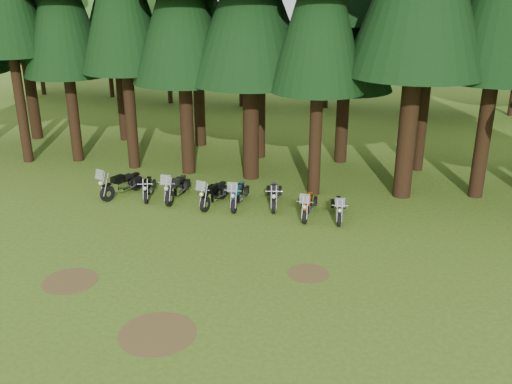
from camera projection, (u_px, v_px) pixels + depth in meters
The scene contains 19 objects.
ground at pixel (178, 264), 19.84m from camera, with size 120.00×120.00×0.00m, color #375615.
pine_back_4 at pixel (349, 1), 27.93m from camera, with size 4.94×4.94×13.78m.
decid_0 at pixel (37, 22), 45.84m from camera, with size 8.00×7.78×10.00m.
decid_1 at pixel (109, 24), 44.86m from camera, with size 7.91×7.69×9.88m.
decid_2 at pixel (170, 39), 42.96m from camera, with size 6.72×6.53×8.40m.
decid_3 at pixel (244, 47), 42.08m from camera, with size 6.12×5.95×7.65m.
decid_4 at pixel (331, 49), 41.71m from camera, with size 5.93×5.76×7.41m.
decid_5 at pixel (429, 25), 38.90m from camera, with size 8.45×8.21×10.56m.
dirt_patch_0 at pixel (70, 281), 18.75m from camera, with size 1.80×1.80×0.01m, color #4C3D1E.
dirt_patch_1 at pixel (308, 273), 19.22m from camera, with size 1.40×1.40×0.01m, color #4C3D1E.
dirt_patch_2 at pixel (158, 334), 15.99m from camera, with size 2.20×2.20×0.01m, color #4C3D1E.
motorcycle_0 at pixel (122, 185), 25.85m from camera, with size 1.17×2.43×1.57m.
motorcycle_1 at pixel (148, 188), 25.69m from camera, with size 0.80×1.99×0.84m.
motorcycle_2 at pixel (176, 189), 25.43m from camera, with size 0.46×2.43×1.53m.
motorcycle_3 at pixel (214, 195), 24.77m from camera, with size 0.66×2.36×1.48m.
motorcycle_4 at pixel (238, 195), 24.70m from camera, with size 0.52×2.36×1.48m.
motorcycle_5 at pixel (274, 196), 24.69m from camera, with size 0.63×2.23×0.92m.
motorcycle_6 at pixel (307, 206), 23.62m from camera, with size 0.42×2.20×1.38m.
motorcycle_7 at pixel (339, 209), 23.37m from camera, with size 0.56×2.08×1.30m.
Camera 1 is at (7.11, -16.38, 9.40)m, focal length 40.00 mm.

